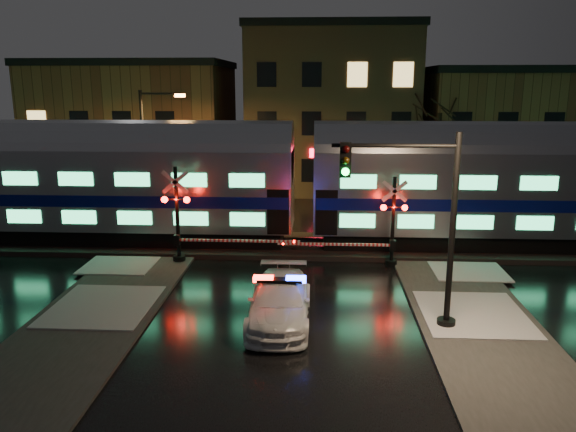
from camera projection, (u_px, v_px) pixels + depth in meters
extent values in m
plane|color=black|center=(289.00, 284.00, 22.56)|extent=(120.00, 120.00, 0.00)
cube|color=black|center=(295.00, 246.00, 27.39)|extent=(90.00, 4.20, 0.24)
cube|color=#2D2D2D|center=(66.00, 346.00, 17.07)|extent=(4.00, 20.00, 0.12)
cube|color=#2D2D2D|center=(500.00, 357.00, 16.37)|extent=(4.00, 20.00, 0.12)
cube|color=brown|center=(137.00, 127.00, 43.59)|extent=(14.00, 10.00, 9.00)
cube|color=brown|center=(331.00, 111.00, 42.99)|extent=(12.00, 11.00, 11.50)
cube|color=brown|center=(504.00, 132.00, 42.15)|extent=(12.00, 10.00, 8.50)
cube|color=black|center=(42.00, 232.00, 27.94)|extent=(24.00, 2.40, 0.80)
cube|color=#B7BAC1|center=(38.00, 186.00, 27.41)|extent=(25.00, 3.05, 3.80)
cube|color=navy|center=(38.00, 194.00, 27.50)|extent=(24.75, 3.09, 0.55)
cube|color=#43FF9A|center=(24.00, 217.00, 26.17)|extent=(21.00, 0.05, 0.62)
cube|color=#43FF9A|center=(20.00, 178.00, 25.75)|extent=(21.00, 0.05, 0.62)
cylinder|color=#B7BAC1|center=(34.00, 152.00, 27.02)|extent=(25.00, 3.05, 3.05)
imported|color=white|center=(280.00, 302.00, 18.78)|extent=(2.05, 5.00, 1.45)
cube|color=black|center=(280.00, 280.00, 18.60)|extent=(1.51, 0.39, 0.10)
cube|color=#FF0C05|center=(263.00, 279.00, 18.62)|extent=(0.67, 0.34, 0.17)
cube|color=#1426FF|center=(296.00, 279.00, 18.57)|extent=(0.67, 0.34, 0.17)
cylinder|color=black|center=(391.00, 263.00, 24.63)|extent=(0.50, 0.50, 0.30)
cylinder|color=black|center=(393.00, 222.00, 24.20)|extent=(0.16, 0.16, 3.99)
sphere|color=#FF0C05|center=(384.00, 207.00, 23.89)|extent=(0.26, 0.26, 0.26)
sphere|color=#FF0C05|center=(405.00, 208.00, 23.84)|extent=(0.26, 0.26, 0.26)
cube|color=white|center=(335.00, 244.00, 24.31)|extent=(4.99, 0.10, 0.10)
cube|color=black|center=(393.00, 245.00, 24.18)|extent=(0.25, 0.30, 0.45)
cylinder|color=black|center=(179.00, 259.00, 25.13)|extent=(0.54, 0.54, 0.33)
cylinder|color=black|center=(177.00, 216.00, 24.66)|extent=(0.17, 0.17, 4.34)
sphere|color=#FF0C05|center=(164.00, 200.00, 24.34)|extent=(0.28, 0.28, 0.28)
sphere|color=#FF0C05|center=(187.00, 200.00, 24.29)|extent=(0.28, 0.28, 0.28)
cube|color=white|center=(238.00, 241.00, 24.51)|extent=(5.43, 0.10, 0.10)
cube|color=black|center=(177.00, 240.00, 24.66)|extent=(0.25, 0.30, 0.45)
cylinder|color=black|center=(446.00, 324.00, 18.40)|extent=(0.60, 0.60, 0.32)
cylinder|color=black|center=(452.00, 234.00, 17.70)|extent=(0.19, 0.19, 6.42)
cylinder|color=black|center=(395.00, 146.00, 17.16)|extent=(3.85, 0.13, 0.13)
cube|color=black|center=(345.00, 160.00, 17.19)|extent=(0.34, 0.30, 1.07)
sphere|color=#0CFF3F|center=(345.00, 172.00, 17.11)|extent=(0.24, 0.24, 0.24)
cylinder|color=black|center=(144.00, 160.00, 30.89)|extent=(0.19, 0.19, 7.49)
cylinder|color=black|center=(161.00, 94.00, 30.01)|extent=(2.25, 0.11, 0.11)
cube|color=orange|center=(180.00, 95.00, 29.98)|extent=(0.52, 0.26, 0.17)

